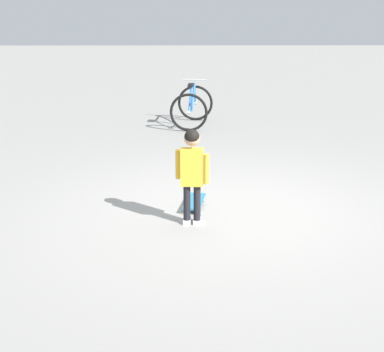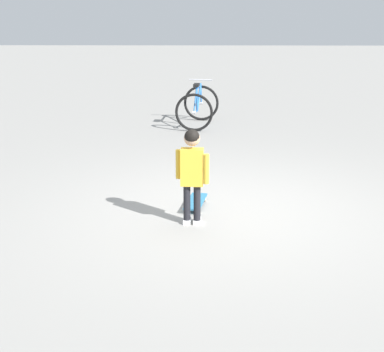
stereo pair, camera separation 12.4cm
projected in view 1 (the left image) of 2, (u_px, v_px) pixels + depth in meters
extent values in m
plane|color=gray|center=(234.00, 211.00, 6.57)|extent=(50.00, 50.00, 0.00)
cylinder|color=black|center=(187.00, 203.00, 6.12)|extent=(0.08, 0.08, 0.42)
cube|color=white|center=(187.00, 221.00, 6.21)|extent=(0.09, 0.15, 0.05)
cylinder|color=black|center=(197.00, 203.00, 6.11)|extent=(0.08, 0.08, 0.42)
cube|color=white|center=(197.00, 221.00, 6.20)|extent=(0.09, 0.15, 0.05)
cube|color=gold|center=(192.00, 167.00, 5.99)|extent=(0.25, 0.16, 0.40)
cylinder|color=gold|center=(178.00, 164.00, 6.09)|extent=(0.06, 0.06, 0.32)
cylinder|color=gold|center=(206.00, 169.00, 5.92)|extent=(0.06, 0.06, 0.32)
sphere|color=tan|center=(192.00, 138.00, 5.90)|extent=(0.17, 0.17, 0.17)
sphere|color=black|center=(192.00, 137.00, 5.88)|extent=(0.16, 0.16, 0.16)
cube|color=teal|center=(195.00, 201.00, 6.69)|extent=(0.29, 0.60, 0.02)
cube|color=#B7B7BC|center=(197.00, 197.00, 6.88)|extent=(0.11, 0.05, 0.02)
cube|color=#B7B7BC|center=(192.00, 208.00, 6.50)|extent=(0.11, 0.05, 0.02)
cylinder|color=beige|center=(191.00, 198.00, 6.90)|extent=(0.04, 0.06, 0.06)
cylinder|color=beige|center=(203.00, 199.00, 6.87)|extent=(0.04, 0.06, 0.06)
cylinder|color=beige|center=(185.00, 210.00, 6.52)|extent=(0.04, 0.06, 0.06)
cylinder|color=beige|center=(198.00, 211.00, 6.50)|extent=(0.04, 0.06, 0.06)
torus|color=black|center=(195.00, 103.00, 11.40)|extent=(0.71, 0.14, 0.71)
torus|color=black|center=(189.00, 113.00, 10.44)|extent=(0.71, 0.14, 0.71)
cylinder|color=#B7B7BC|center=(195.00, 103.00, 11.40)|extent=(0.07, 0.07, 0.06)
cylinder|color=#B7B7BC|center=(189.00, 113.00, 10.44)|extent=(0.07, 0.07, 0.06)
cylinder|color=#2D6BB7|center=(193.00, 97.00, 11.02)|extent=(0.11, 0.52, 0.48)
cylinder|color=#2D6BB7|center=(193.00, 86.00, 10.91)|extent=(0.12, 0.59, 0.06)
cylinder|color=#2D6BB7|center=(191.00, 99.00, 10.74)|extent=(0.06, 0.14, 0.48)
cylinder|color=#2D6BB7|center=(190.00, 112.00, 10.65)|extent=(0.09, 0.43, 0.08)
cylinder|color=#2D6BB7|center=(190.00, 101.00, 10.54)|extent=(0.07, 0.35, 0.40)
cylinder|color=#2D6BB7|center=(195.00, 93.00, 11.29)|extent=(0.05, 0.13, 0.41)
cube|color=black|center=(191.00, 85.00, 10.61)|extent=(0.13, 0.23, 0.05)
cylinder|color=#B7B7BC|center=(195.00, 80.00, 11.16)|extent=(0.46, 0.09, 0.02)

